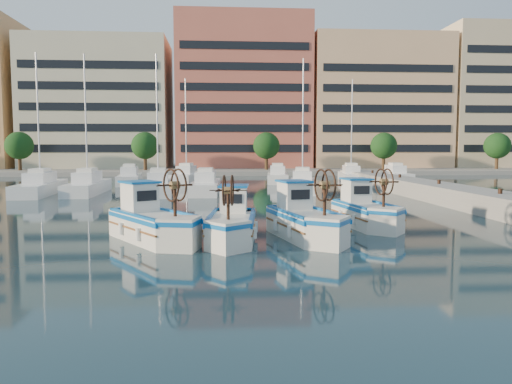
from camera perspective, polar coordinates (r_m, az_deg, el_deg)
name	(u,v)px	position (r m, az deg, el deg)	size (l,w,h in m)	color
ground	(288,236)	(21.79, 3.73, -5.00)	(300.00, 300.00, 0.00)	#1B3A47
quay	(481,201)	(33.47, 24.36, -0.90)	(3.00, 60.00, 1.20)	gray
waterfront	(291,106)	(87.46, 3.97, 9.79)	(180.00, 40.00, 25.60)	gray
yacht_marina	(217,182)	(48.67, -4.49, 1.15)	(37.67, 23.45, 11.50)	white
fishing_boat_a	(152,220)	(20.91, -11.84, -3.20)	(4.17, 4.98, 3.04)	silver
fishing_boat_b	(232,222)	(20.55, -2.76, -3.41)	(2.24, 4.60, 2.81)	silver
fishing_boat_c	(304,218)	(21.19, 5.50, -3.03)	(2.92, 4.97, 3.01)	silver
fishing_boat_d	(365,210)	(24.83, 12.33, -2.01)	(2.47, 4.76, 2.90)	silver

